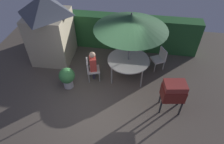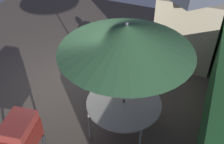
% 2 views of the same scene
% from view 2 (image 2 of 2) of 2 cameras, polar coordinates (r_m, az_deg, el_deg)
% --- Properties ---
extents(ground_plane, '(11.00, 11.00, 0.00)m').
position_cam_2_polar(ground_plane, '(7.26, -7.30, -3.36)').
color(ground_plane, brown).
extents(hedge_backdrop, '(7.28, 0.61, 1.55)m').
position_cam_2_polar(hedge_backdrop, '(6.17, 22.24, -5.89)').
color(hedge_backdrop, '#28602D').
rests_on(hedge_backdrop, ground).
extents(garden_shed, '(1.66, 1.76, 2.76)m').
position_cam_2_polar(garden_shed, '(7.88, 15.95, 11.41)').
color(garden_shed, '#C6B793').
rests_on(garden_shed, ground).
extents(patio_table, '(1.57, 1.57, 0.79)m').
position_cam_2_polar(patio_table, '(5.73, 2.50, -6.68)').
color(patio_table, '#B2ADA3').
rests_on(patio_table, ground).
extents(patio_umbrella, '(2.48, 2.48, 2.65)m').
position_cam_2_polar(patio_umbrella, '(4.74, 3.02, 7.08)').
color(patio_umbrella, '#4C4C51').
rests_on(patio_umbrella, ground).
extents(bbq_grill, '(0.77, 0.61, 1.20)m').
position_cam_2_polar(bbq_grill, '(5.32, -18.56, -12.31)').
color(bbq_grill, maroon).
rests_on(bbq_grill, ground).
extents(chair_near_shed, '(0.58, 0.58, 0.90)m').
position_cam_2_polar(chair_near_shed, '(6.94, 3.07, 0.29)').
color(chair_near_shed, silver).
rests_on(chair_near_shed, ground).
extents(potted_plant_by_shed, '(0.58, 0.58, 0.84)m').
position_cam_2_polar(potted_plant_by_shed, '(7.69, 1.09, 4.28)').
color(potted_plant_by_shed, silver).
rests_on(potted_plant_by_shed, ground).
extents(person_in_red, '(0.33, 0.40, 1.26)m').
position_cam_2_polar(person_in_red, '(6.72, 3.11, 1.61)').
color(person_in_red, '#CC3D33').
rests_on(person_in_red, ground).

